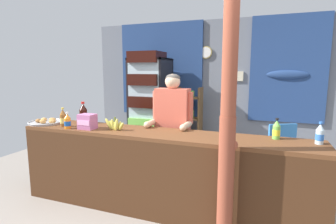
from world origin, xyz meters
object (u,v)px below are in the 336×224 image
Objects in this scene: timber_post at (228,122)px; snack_box_wafer at (87,122)px; bottle_shelf_rack at (189,120)px; soda_bottle_cola at (83,114)px; soda_bottle_iced_tea at (63,118)px; banana_bunch at (115,125)px; soda_bottle_water at (320,135)px; stall_counter at (156,166)px; soda_bottle_lime_soda at (276,130)px; plastic_lawn_chair at (277,146)px; drink_fridge at (150,100)px; soda_bottle_orange_soda at (67,122)px; pastry_tray at (46,122)px; shopkeeper at (172,120)px.

snack_box_wafer is at bearing 171.15° from timber_post.
bottle_shelf_rack reaches higher than soda_bottle_cola.
banana_bunch is (0.71, 0.05, -0.04)m from soda_bottle_iced_tea.
stall_counter is at bearing -172.49° from soda_bottle_water.
stall_counter is 15.84× the size of soda_bottle_lime_soda.
bottle_shelf_rack reaches higher than soda_bottle_lime_soda.
soda_bottle_iced_tea reaches higher than stall_counter.
soda_bottle_iced_tea reaches higher than plastic_lawn_chair.
drink_fridge is 9.73× the size of soda_bottle_orange_soda.
soda_bottle_orange_soda is 0.93× the size of soda_bottle_water.
timber_post reaches higher than bottle_shelf_rack.
drink_fridge is at bearing 71.67° from pastry_tray.
drink_fridge is at bearing 124.09° from shopkeeper.
stall_counter is 1.74× the size of drink_fridge.
soda_bottle_lime_soda is (2.32, 0.35, 0.01)m from soda_bottle_orange_soda.
soda_bottle_iced_tea is 0.16m from soda_bottle_orange_soda.
bottle_shelf_rack is 6.08× the size of soda_bottle_water.
plastic_lawn_chair is 2.43m from banana_bunch.
timber_post is 10.30× the size of soda_bottle_iced_tea.
stall_counter is at bearing -13.70° from soda_bottle_cola.
shopkeeper is at bearing 16.51° from pastry_tray.
bottle_shelf_rack is at bearing 127.33° from soda_bottle_lime_soda.
soda_bottle_orange_soda is (-0.85, -2.29, 0.33)m from bottle_shelf_rack.
drink_fridge is at bearing -161.72° from bottle_shelf_rack.
soda_bottle_water is at bearing 5.19° from snack_box_wafer.
soda_bottle_orange_soda is at bearing 174.17° from timber_post.
soda_bottle_iced_tea is at bearing -114.09° from bottle_shelf_rack.
soda_bottle_lime_soda is at bearing -0.21° from soda_bottle_cola.
pastry_tray is at bearing -177.55° from soda_bottle_water.
banana_bunch is at bearing 166.39° from timber_post.
soda_bottle_iced_tea is at bearing -147.95° from plastic_lawn_chair.
stall_counter is 1.28m from soda_bottle_cola.
drink_fridge is 2.27× the size of plastic_lawn_chair.
drink_fridge reaches higher than soda_bottle_orange_soda.
soda_bottle_water is 0.77× the size of banana_bunch.
timber_post is (0.80, -0.27, 0.60)m from stall_counter.
soda_bottle_orange_soda is at bearing -31.04° from soda_bottle_iced_tea.
snack_box_wafer is 0.43× the size of pastry_tray.
pastry_tray is at bearing 168.96° from soda_bottle_iced_tea.
soda_bottle_orange_soda is at bearing -145.09° from plastic_lawn_chair.
soda_bottle_cola is 1.41× the size of soda_bottle_orange_soda.
soda_bottle_cola is 0.37m from soda_bottle_orange_soda.
bottle_shelf_rack is at bearing 18.28° from drink_fridge.
shopkeeper is 0.73m from banana_bunch.
shopkeeper is at bearing 29.51° from soda_bottle_orange_soda.
plastic_lawn_chair is 4.01× the size of soda_bottle_lime_soda.
pastry_tray is (-2.88, -1.52, 0.45)m from plastic_lawn_chair.
plastic_lawn_chair is 2.74m from snack_box_wafer.
drink_fridge is 1.99m from soda_bottle_iced_tea.
snack_box_wafer is (0.29, -0.30, -0.03)m from soda_bottle_cola.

